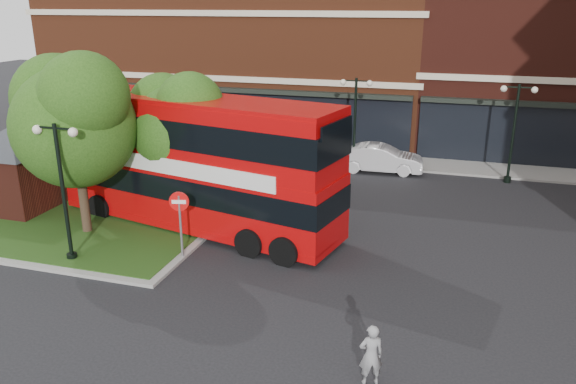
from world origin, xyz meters
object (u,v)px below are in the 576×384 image
(bus, at_px, (195,154))
(car_silver, at_px, (225,148))
(woman, at_px, (371,355))
(car_white, at_px, (380,158))

(bus, xyz_separation_m, car_silver, (-2.97, 9.96, -2.38))
(bus, bearing_deg, woman, -31.06)
(bus, bearing_deg, car_white, 71.29)
(woman, height_order, car_silver, woman)
(car_silver, height_order, car_white, car_white)
(woman, bearing_deg, bus, -65.70)
(car_white, bearing_deg, bus, 145.21)
(woman, xyz_separation_m, car_silver, (-11.34, 17.99, -0.12))
(bus, height_order, car_silver, bus)
(bus, height_order, woman, bus)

